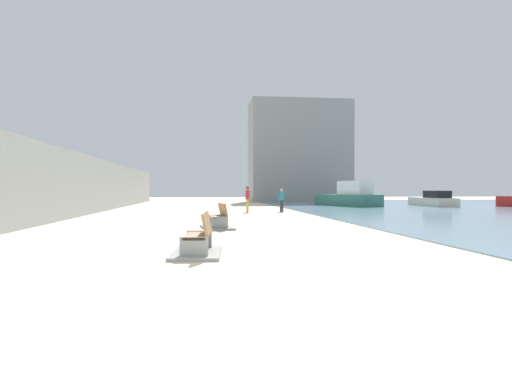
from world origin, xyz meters
The scene contains 9 objects.
ground_plane centered at (0.00, 18.00, 0.00)m, with size 120.00×120.00×0.00m, color beige.
seawall centered at (-7.50, 18.00, 1.76)m, with size 0.80×64.00×3.51m, color gray.
bench_near centered at (-0.55, 2.99, 0.23)m, with size 1.26×2.18×0.98m.
bench_far centered at (0.13, 9.82, 0.23)m, with size 1.34×2.21×0.98m.
person_walking centered at (2.44, 21.07, 1.01)m, with size 0.25×0.52×1.73m.
person_standing centered at (4.83, 21.92, 0.89)m, with size 0.53×0.21×1.55m.
boat_mid_bay centered at (19.79, 29.58, 0.55)m, with size 2.29×6.45×1.36m.
boat_far_left centered at (12.44, 30.47, 0.84)m, with size 4.69×6.89×2.20m.
harbor_building centered at (11.35, 46.00, 6.09)m, with size 12.00×6.00×12.19m, color gray.
Camera 1 is at (-0.45, -7.31, 1.51)m, focal length 31.09 mm.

